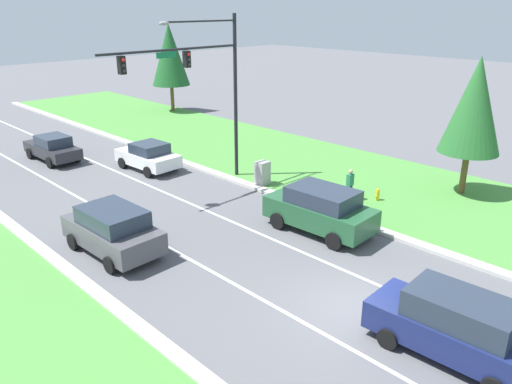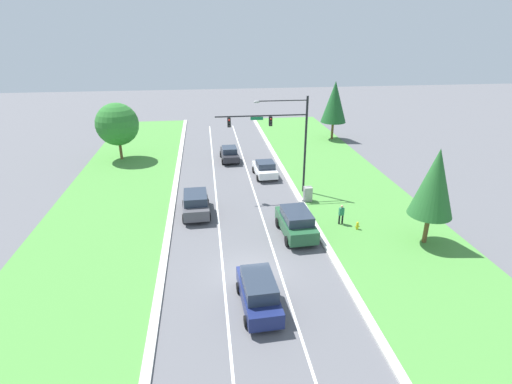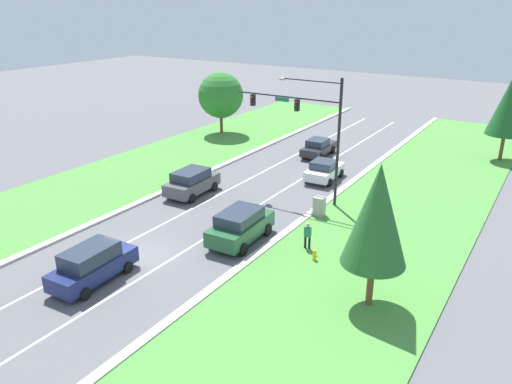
% 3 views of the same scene
% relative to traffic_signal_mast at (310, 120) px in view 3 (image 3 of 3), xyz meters
% --- Properties ---
extents(ground_plane, '(160.00, 160.00, 0.00)m').
position_rel_traffic_signal_mast_xyz_m(ground_plane, '(-4.20, -12.81, -5.90)').
color(ground_plane, '#5B5B60').
extents(curb_strip_right, '(0.50, 90.00, 0.15)m').
position_rel_traffic_signal_mast_xyz_m(curb_strip_right, '(1.45, -12.81, -5.82)').
color(curb_strip_right, beige).
rests_on(curb_strip_right, ground_plane).
extents(curb_strip_left, '(0.50, 90.00, 0.15)m').
position_rel_traffic_signal_mast_xyz_m(curb_strip_left, '(-9.85, -12.81, -5.82)').
color(curb_strip_left, beige).
rests_on(curb_strip_left, ground_plane).
extents(grass_verge_right, '(10.00, 90.00, 0.08)m').
position_rel_traffic_signal_mast_xyz_m(grass_verge_right, '(6.70, -12.81, -5.86)').
color(grass_verge_right, '#4C8E3D').
rests_on(grass_verge_right, ground_plane).
extents(grass_verge_left, '(10.00, 90.00, 0.08)m').
position_rel_traffic_signal_mast_xyz_m(grass_verge_left, '(-15.10, -12.81, -5.86)').
color(grass_verge_left, '#4C8E3D').
rests_on(grass_verge_left, ground_plane).
extents(lane_stripe_inner_left, '(0.14, 81.00, 0.01)m').
position_rel_traffic_signal_mast_xyz_m(lane_stripe_inner_left, '(-6.00, -12.81, -5.90)').
color(lane_stripe_inner_left, white).
rests_on(lane_stripe_inner_left, ground_plane).
extents(lane_stripe_inner_right, '(0.14, 81.00, 0.01)m').
position_rel_traffic_signal_mast_xyz_m(lane_stripe_inner_right, '(-2.40, -12.81, -5.90)').
color(lane_stripe_inner_right, white).
rests_on(lane_stripe_inner_right, ground_plane).
extents(traffic_signal_mast, '(8.12, 0.41, 8.93)m').
position_rel_traffic_signal_mast_xyz_m(traffic_signal_mast, '(0.00, 0.00, 0.00)').
color(traffic_signal_mast, black).
rests_on(traffic_signal_mast, ground_plane).
extents(navy_suv, '(2.23, 4.84, 1.96)m').
position_rel_traffic_signal_mast_xyz_m(navy_suv, '(-4.21, -15.98, -4.90)').
color(navy_suv, navy).
rests_on(navy_suv, ground_plane).
extents(forest_suv, '(2.48, 4.90, 2.01)m').
position_rel_traffic_signal_mast_xyz_m(forest_suv, '(-0.35, -8.14, -4.84)').
color(forest_suv, '#235633').
rests_on(forest_suv, ground_plane).
extents(graphite_suv, '(2.36, 4.57, 1.91)m').
position_rel_traffic_signal_mast_xyz_m(graphite_suv, '(-7.76, -3.58, -4.91)').
color(graphite_suv, '#4C4C51').
rests_on(graphite_suv, ground_plane).
extents(charcoal_sedan, '(2.08, 4.60, 1.65)m').
position_rel_traffic_signal_mast_xyz_m(charcoal_sedan, '(-4.06, 10.41, -5.07)').
color(charcoal_sedan, '#28282D').
rests_on(charcoal_sedan, ground_plane).
extents(white_sedan, '(2.30, 4.27, 1.66)m').
position_rel_traffic_signal_mast_xyz_m(white_sedan, '(-0.77, 4.60, -5.06)').
color(white_sedan, white).
rests_on(white_sedan, ground_plane).
extents(utility_cabinet, '(0.70, 0.60, 1.38)m').
position_rel_traffic_signal_mast_xyz_m(utility_cabinet, '(2.04, -2.25, -5.21)').
color(utility_cabinet, '#9E9E99').
rests_on(utility_cabinet, ground_plane).
extents(pedestrian, '(0.40, 0.23, 1.69)m').
position_rel_traffic_signal_mast_xyz_m(pedestrian, '(3.53, -6.95, -4.96)').
color(pedestrian, black).
rests_on(pedestrian, ground_plane).
extents(fire_hydrant, '(0.34, 0.20, 0.70)m').
position_rel_traffic_signal_mast_xyz_m(fire_hydrant, '(4.50, -7.98, -5.56)').
color(fire_hydrant, gold).
rests_on(fire_hydrant, ground_plane).
extents(conifer_near_right_tree, '(3.00, 3.00, 7.09)m').
position_rel_traffic_signal_mast_xyz_m(conifer_near_right_tree, '(8.57, -10.49, -1.23)').
color(conifer_near_right_tree, brown).
rests_on(conifer_near_right_tree, ground_plane).
extents(oak_near_left_tree, '(4.80, 4.80, 6.59)m').
position_rel_traffic_signal_mast_xyz_m(oak_near_left_tree, '(-16.55, 12.33, -1.72)').
color(oak_near_left_tree, brown).
rests_on(oak_near_left_tree, ground_plane).
extents(conifer_far_right_tree, '(3.37, 3.37, 7.83)m').
position_rel_traffic_signal_mast_xyz_m(conifer_far_right_tree, '(10.53, 17.83, -0.78)').
color(conifer_far_right_tree, brown).
rests_on(conifer_far_right_tree, ground_plane).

